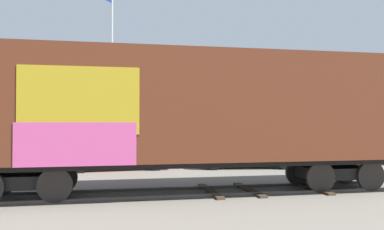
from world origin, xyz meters
TOP-DOWN VIEW (x-y plane):
  - ground_plane at (0.00, 0.00)m, footprint 260.00×260.00m
  - track at (1.55, -0.03)m, footprint 60.02×3.67m
  - freight_car at (0.62, -0.00)m, footprint 13.63×3.28m
  - flagpole at (-1.56, 11.18)m, footprint 0.85×1.07m
  - hillside at (0.04, 78.97)m, footprint 111.23×41.17m
  - parked_car_red at (-1.38, 6.53)m, footprint 4.84×2.06m
  - parked_car_green at (4.53, 5.92)m, footprint 4.94×2.51m
  - parked_car_white at (11.26, 6.04)m, footprint 4.02×1.96m

SIDE VIEW (x-z plane):
  - ground_plane at x=0.00m, z-range 0.00..0.00m
  - track at x=1.55m, z-range 0.00..0.08m
  - parked_car_green at x=4.53m, z-range 0.00..1.66m
  - parked_car_white at x=11.26m, z-range -0.01..1.75m
  - parked_car_red at x=-1.38m, z-range 0.00..1.79m
  - freight_car at x=0.62m, z-range 0.31..4.72m
  - hillside at x=0.04m, z-range -2.26..13.09m
  - flagpole at x=-1.56m, z-range 1.01..10.91m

